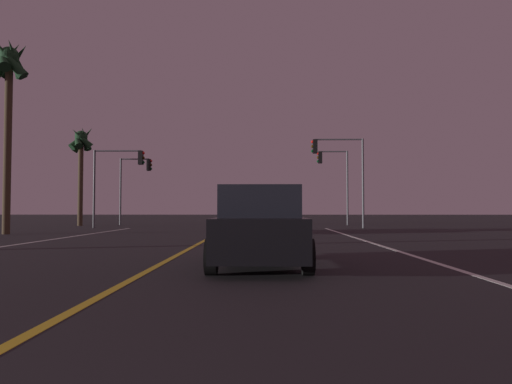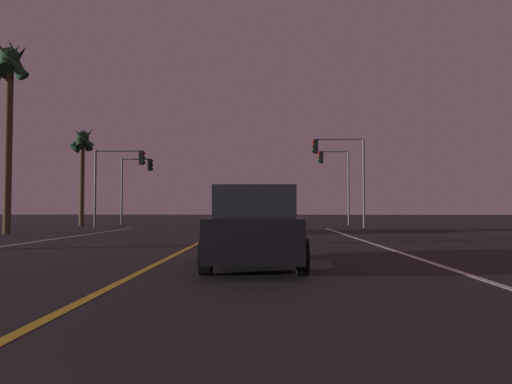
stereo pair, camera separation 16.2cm
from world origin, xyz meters
TOP-DOWN VIEW (x-y plane):
  - lane_edge_right at (6.23, 11.61)m, footprint 0.16×35.22m
  - lane_center_divider at (0.00, 11.61)m, footprint 0.16×35.22m
  - car_lead_same_lane at (2.23, 9.99)m, footprint 2.02×4.30m
  - car_ahead_far at (2.03, 23.94)m, footprint 2.02×4.30m
  - traffic_light_near_right at (7.14, 29.72)m, footprint 3.40×0.36m
  - traffic_light_near_left at (-7.08, 29.72)m, footprint 3.35×0.36m
  - traffic_light_far_right at (7.64, 35.22)m, footprint 2.39×0.36m
  - traffic_light_far_left at (-7.53, 35.22)m, footprint 2.50×0.36m
  - palm_tree_left_mid at (-10.28, 22.36)m, footprint 2.08×2.03m
  - palm_tree_left_far at (-11.16, 33.61)m, footprint 1.94×1.92m

SIDE VIEW (x-z plane):
  - lane_edge_right at x=6.23m, z-range 0.00..0.01m
  - lane_center_divider at x=0.00m, z-range 0.00..0.01m
  - car_lead_same_lane at x=2.23m, z-range -0.03..1.67m
  - car_ahead_far at x=2.03m, z-range -0.03..1.67m
  - traffic_light_near_left at x=-7.08m, z-range 1.26..6.32m
  - traffic_light_far_left at x=-7.53m, z-range 1.23..6.35m
  - traffic_light_far_right at x=7.64m, z-range 1.32..7.00m
  - traffic_light_near_right at x=7.14m, z-range 1.40..7.17m
  - palm_tree_left_far at x=-11.16m, z-range 2.11..9.53m
  - palm_tree_left_mid at x=-10.28m, z-range 2.83..12.62m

